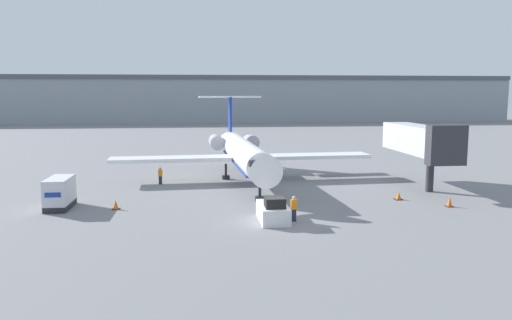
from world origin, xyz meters
The scene contains 11 objects.
ground_plane centered at (0.00, 0.00, 0.00)m, with size 600.00×600.00×0.00m, color slate.
terminal_building centered at (0.00, 120.00, 7.00)m, with size 180.00×16.80×13.94m.
airplane_main centered at (-0.67, 17.51, 2.91)m, with size 26.63×25.82×8.47m.
pushback_tug centered at (0.00, 0.68, 0.68)m, with size 1.93×4.02×1.84m.
luggage_cart centered at (-15.81, 6.29, 1.20)m, with size 1.65×3.69×2.39m.
worker_near_tug centered at (1.40, 0.32, 0.94)m, with size 0.40×0.25×1.79m.
worker_by_wing centered at (-8.87, 15.79, 0.87)m, with size 0.40×0.24×1.67m.
traffic_cone_left centered at (-11.48, 5.43, 0.36)m, with size 0.58×0.58×0.75m.
traffic_cone_right centered at (11.48, 6.33, 0.31)m, with size 0.68×0.68×0.65m.
traffic_cone_mid centered at (14.42, 3.36, 0.39)m, with size 0.56×0.56×0.81m.
jet_bridge centered at (15.59, 11.54, 4.45)m, with size 3.20×11.75×6.19m.
Camera 1 is at (-5.06, -32.94, 8.87)m, focal length 35.00 mm.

